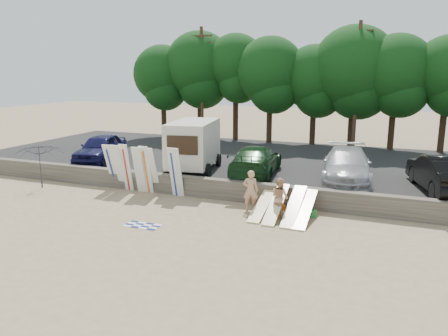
% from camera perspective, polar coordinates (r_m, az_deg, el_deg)
% --- Properties ---
extents(ground, '(120.00, 120.00, 0.00)m').
position_cam_1_polar(ground, '(18.35, 5.28, -7.52)').
color(ground, tan).
rests_on(ground, ground).
extents(seawall, '(44.00, 0.50, 1.00)m').
position_cam_1_polar(seawall, '(20.96, 7.61, -3.58)').
color(seawall, '#6B6356').
rests_on(seawall, ground).
extents(parking_lot, '(44.00, 14.50, 0.70)m').
position_cam_1_polar(parking_lot, '(28.12, 11.31, 0.12)').
color(parking_lot, '#282828').
rests_on(parking_lot, ground).
extents(treeline, '(33.72, 6.39, 8.94)m').
position_cam_1_polar(treeline, '(34.30, 14.45, 12.12)').
color(treeline, '#382616').
rests_on(treeline, parking_lot).
extents(utility_poles, '(25.80, 0.26, 9.00)m').
position_cam_1_polar(utility_poles, '(32.71, 16.97, 10.51)').
color(utility_poles, '#473321').
rests_on(utility_poles, parking_lot).
extents(box_trailer, '(3.16, 4.75, 2.82)m').
position_cam_1_polar(box_trailer, '(24.89, -4.03, 3.26)').
color(box_trailer, beige).
rests_on(box_trailer, parking_lot).
extents(car_0, '(3.13, 5.35, 1.71)m').
position_cam_1_polar(car_0, '(28.54, -15.79, 2.53)').
color(car_0, '#11123D').
rests_on(car_0, parking_lot).
extents(car_1, '(2.81, 5.71, 1.60)m').
position_cam_1_polar(car_1, '(24.02, 4.21, 1.02)').
color(car_1, '#123416').
rests_on(car_1, parking_lot).
extents(car_2, '(3.00, 6.05, 1.69)m').
position_cam_1_polar(car_2, '(23.30, 15.75, 0.34)').
color(car_2, '#A5A5AA').
rests_on(car_2, parking_lot).
extents(car_3, '(3.14, 5.73, 1.79)m').
position_cam_1_polar(car_3, '(22.93, 26.61, -0.59)').
color(car_3, black).
rests_on(car_3, parking_lot).
extents(surfboard_upright_0, '(0.52, 0.86, 2.49)m').
position_cam_1_polar(surfboard_upright_0, '(24.37, -14.50, 0.21)').
color(surfboard_upright_0, white).
rests_on(surfboard_upright_0, ground).
extents(surfboard_upright_1, '(0.52, 0.79, 2.52)m').
position_cam_1_polar(surfboard_upright_1, '(23.97, -13.51, 0.09)').
color(surfboard_upright_1, white).
rests_on(surfboard_upright_1, ground).
extents(surfboard_upright_2, '(0.52, 0.54, 2.57)m').
position_cam_1_polar(surfboard_upright_2, '(23.70, -12.65, 0.07)').
color(surfboard_upright_2, white).
rests_on(surfboard_upright_2, ground).
extents(surfboard_upright_3, '(0.61, 0.81, 2.52)m').
position_cam_1_polar(surfboard_upright_3, '(23.10, -11.02, -0.24)').
color(surfboard_upright_3, white).
rests_on(surfboard_upright_3, ground).
extents(surfboard_upright_4, '(0.51, 0.59, 2.56)m').
position_cam_1_polar(surfboard_upright_4, '(23.00, -10.13, -0.21)').
color(surfboard_upright_4, white).
rests_on(surfboard_upright_4, ground).
extents(surfboard_upright_5, '(0.52, 0.84, 2.50)m').
position_cam_1_polar(surfboard_upright_5, '(22.90, -9.35, -0.31)').
color(surfboard_upright_5, white).
rests_on(surfboard_upright_5, ground).
extents(surfboard_upright_6, '(0.57, 0.60, 2.57)m').
position_cam_1_polar(surfboard_upright_6, '(22.21, -6.56, -0.54)').
color(surfboard_upright_6, white).
rests_on(surfboard_upright_6, ground).
extents(surfboard_upright_7, '(0.55, 0.59, 2.57)m').
position_cam_1_polar(surfboard_upright_7, '(22.16, -6.16, -0.56)').
color(surfboard_upright_7, white).
rests_on(surfboard_upright_7, ground).
extents(surfboard_low_0, '(0.56, 2.92, 0.83)m').
position_cam_1_polar(surfboard_low_0, '(19.73, 5.05, -4.80)').
color(surfboard_low_0, '#FFE7A0').
rests_on(surfboard_low_0, ground).
extents(surfboard_low_1, '(0.56, 2.82, 1.16)m').
position_cam_1_polar(surfboard_low_1, '(19.34, 6.83, -4.69)').
color(surfboard_low_1, '#FFE7A0').
rests_on(surfboard_low_1, ground).
extents(surfboard_low_2, '(0.56, 2.82, 1.15)m').
position_cam_1_polar(surfboard_low_2, '(19.17, 9.12, -4.93)').
color(surfboard_low_2, '#FFE7A0').
rests_on(surfboard_low_2, ground).
extents(surfboard_low_3, '(0.56, 2.87, 1.02)m').
position_cam_1_polar(surfboard_low_3, '(19.10, 10.57, -5.26)').
color(surfboard_low_3, '#FFE7A0').
rests_on(surfboard_low_3, ground).
extents(beachgoer_a, '(0.80, 0.65, 1.90)m').
position_cam_1_polar(beachgoer_a, '(20.00, 3.49, -2.94)').
color(beachgoer_a, tan).
rests_on(beachgoer_a, ground).
extents(beachgoer_b, '(1.07, 1.02, 1.74)m').
position_cam_1_polar(beachgoer_b, '(19.32, 7.31, -3.81)').
color(beachgoer_b, tan).
rests_on(beachgoer_b, ground).
extents(cooler, '(0.45, 0.40, 0.32)m').
position_cam_1_polar(cooler, '(19.68, 11.41, -5.83)').
color(cooler, '#227D2F').
rests_on(cooler, ground).
extents(gear_bag, '(0.37, 0.34, 0.22)m').
position_cam_1_polar(gear_bag, '(20.48, 7.59, -5.11)').
color(gear_bag, orange).
rests_on(gear_bag, ground).
extents(beach_towel, '(1.51, 1.51, 0.00)m').
position_cam_1_polar(beach_towel, '(18.61, -10.60, -7.38)').
color(beach_towel, white).
rests_on(beach_towel, ground).
extents(beach_umbrella, '(3.66, 3.67, 2.41)m').
position_cam_1_polar(beach_umbrella, '(25.89, -22.73, 0.25)').
color(beach_umbrella, '#22222A').
rests_on(beach_umbrella, ground).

